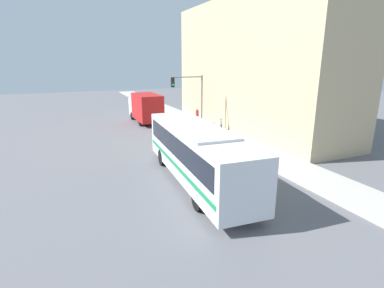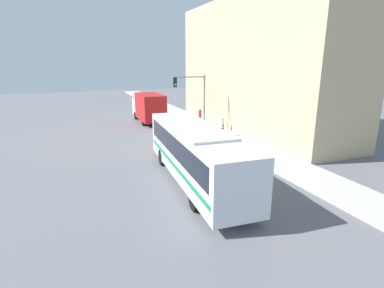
{
  "view_description": "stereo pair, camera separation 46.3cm",
  "coord_description": "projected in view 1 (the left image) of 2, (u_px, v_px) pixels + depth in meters",
  "views": [
    {
      "loc": [
        -7.27,
        -13.42,
        6.77
      ],
      "look_at": [
        0.34,
        4.26,
        1.41
      ],
      "focal_mm": 28.0,
      "sensor_mm": 36.0,
      "label": 1
    },
    {
      "loc": [
        -6.84,
        -13.6,
        6.77
      ],
      "look_at": [
        0.34,
        4.26,
        1.41
      ],
      "focal_mm": 28.0,
      "sensor_mm": 36.0,
      "label": 2
    }
  ],
  "objects": [
    {
      "name": "building_facade",
      "position": [
        252.0,
        65.0,
        30.15
      ],
      "size": [
        6.0,
        23.64,
        12.71
      ],
      "color": "tan",
      "rests_on": "ground_plane"
    },
    {
      "name": "delivery_truck",
      "position": [
        145.0,
        107.0,
        33.71
      ],
      "size": [
        2.4,
        6.94,
        3.25
      ],
      "color": "#B21919",
      "rests_on": "ground_plane"
    },
    {
      "name": "traffic_light_pole",
      "position": [
        191.0,
        93.0,
        28.74
      ],
      "size": [
        3.28,
        0.35,
        5.32
      ],
      "color": "slate",
      "rests_on": "sidewalk"
    },
    {
      "name": "city_bus",
      "position": [
        197.0,
        151.0,
        16.82
      ],
      "size": [
        3.25,
        11.64,
        3.27
      ],
      "rotation": [
        0.0,
        0.0,
        -0.06
      ],
      "color": "silver",
      "rests_on": "ground_plane"
    },
    {
      "name": "pedestrian_near_corner",
      "position": [
        197.0,
        116.0,
        32.13
      ],
      "size": [
        0.34,
        0.34,
        1.77
      ],
      "color": "#47382D",
      "rests_on": "sidewalk"
    },
    {
      "name": "fire_hydrant",
      "position": [
        245.0,
        147.0,
        22.73
      ],
      "size": [
        0.2,
        0.27,
        0.71
      ],
      "color": "#999999",
      "rests_on": "sidewalk"
    },
    {
      "name": "pedestrian_mid_block",
      "position": [
        220.0,
        127.0,
        27.23
      ],
      "size": [
        0.34,
        0.34,
        1.69
      ],
      "color": "#23283D",
      "rests_on": "sidewalk"
    },
    {
      "name": "parking_meter",
      "position": [
        221.0,
        129.0,
        26.0
      ],
      "size": [
        0.14,
        0.14,
        1.34
      ],
      "color": "slate",
      "rests_on": "sidewalk"
    },
    {
      "name": "ground_plane",
      "position": [
        217.0,
        188.0,
        16.46
      ],
      "size": [
        120.0,
        120.0,
        0.0
      ],
      "primitive_type": "plane",
      "color": "slate"
    },
    {
      "name": "sidewalk",
      "position": [
        184.0,
        118.0,
        36.45
      ],
      "size": [
        3.13,
        70.0,
        0.14
      ],
      "color": "#B7B2A8",
      "rests_on": "ground_plane"
    }
  ]
}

